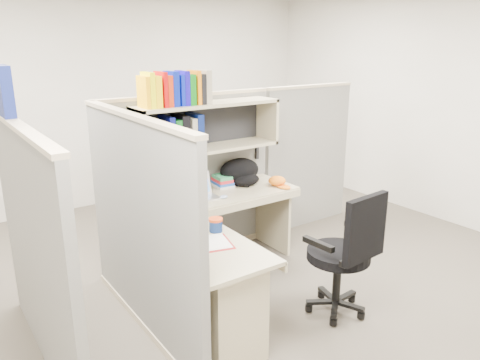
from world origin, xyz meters
TOP-DOWN VIEW (x-y plane):
  - ground at (0.00, 0.00)m, footprint 6.00×6.00m
  - room_shell at (0.00, 0.00)m, footprint 6.00×6.00m
  - cubicle at (-0.37, 0.45)m, footprint 3.79×1.84m
  - desk at (-0.41, -0.29)m, footprint 1.74×1.75m
  - laptop at (-0.10, 0.52)m, footprint 0.33×0.33m
  - backpack at (0.48, 0.68)m, footprint 0.51×0.46m
  - orange_cap at (0.72, 0.45)m, footprint 0.18×0.21m
  - snack_canister at (-0.38, -0.19)m, footprint 0.11×0.11m
  - tissue_box at (-0.79, -0.46)m, footprint 0.14×0.14m
  - mouse at (0.08, 0.42)m, footprint 0.09×0.07m
  - paper_cup at (-0.02, 0.78)m, footprint 0.07×0.07m
  - book_stack at (0.27, 0.73)m, footprint 0.18×0.24m
  - loose_paper at (-0.50, -0.35)m, footprint 0.26×0.31m
  - task_chair at (0.44, -0.71)m, footprint 0.55×0.51m

SIDE VIEW (x-z plane):
  - ground at x=0.00m, z-range 0.00..0.00m
  - task_chair at x=0.44m, z-range -0.15..0.89m
  - desk at x=-0.41m, z-range 0.07..0.80m
  - loose_paper at x=-0.50m, z-range 0.73..0.73m
  - mouse at x=0.08m, z-range 0.73..0.76m
  - paper_cup at x=-0.02m, z-range 0.73..0.82m
  - orange_cap at x=0.72m, z-range 0.73..0.82m
  - snack_canister at x=-0.38m, z-range 0.73..0.84m
  - book_stack at x=0.27m, z-range 0.73..0.84m
  - tissue_box at x=-0.79m, z-range 0.73..0.92m
  - laptop at x=-0.10m, z-range 0.73..0.95m
  - backpack at x=0.48m, z-range 0.73..0.98m
  - cubicle at x=-0.37m, z-range -0.07..1.88m
  - room_shell at x=0.00m, z-range -1.38..4.62m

